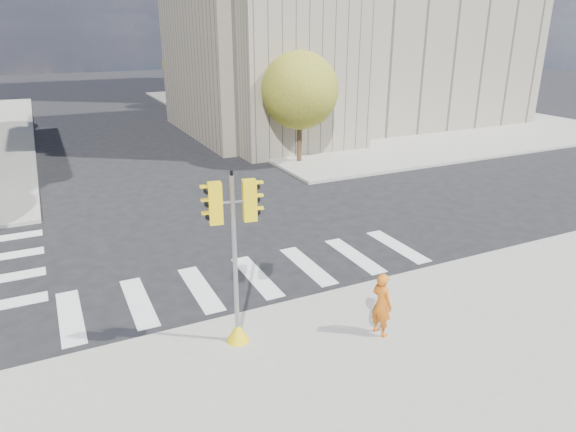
# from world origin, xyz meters

# --- Properties ---
(ground) EXTENTS (160.00, 160.00, 0.00)m
(ground) POSITION_xyz_m (0.00, 0.00, 0.00)
(ground) COLOR black
(ground) RESTS_ON ground
(sidewalk_far_right) EXTENTS (28.00, 40.00, 0.15)m
(sidewalk_far_right) POSITION_xyz_m (20.00, 26.00, 0.07)
(sidewalk_far_right) COLOR gray
(sidewalk_far_right) RESTS_ON ground
(civic_building) EXTENTS (26.00, 16.00, 19.39)m
(civic_building) POSITION_xyz_m (15.59, 19.12, 7.26)
(civic_building) COLOR gray
(civic_building) RESTS_ON ground
(tree_re_near) EXTENTS (4.20, 4.20, 6.16)m
(tree_re_near) POSITION_xyz_m (7.50, 10.00, 4.05)
(tree_re_near) COLOR #382616
(tree_re_near) RESTS_ON ground
(tree_re_mid) EXTENTS (4.60, 4.60, 6.66)m
(tree_re_mid) POSITION_xyz_m (7.50, 22.00, 4.35)
(tree_re_mid) COLOR #382616
(tree_re_mid) RESTS_ON ground
(tree_re_far) EXTENTS (4.00, 4.00, 5.88)m
(tree_re_far) POSITION_xyz_m (7.50, 34.00, 3.87)
(tree_re_far) COLOR #382616
(tree_re_far) RESTS_ON ground
(lamp_near) EXTENTS (0.35, 0.18, 8.11)m
(lamp_near) POSITION_xyz_m (8.00, 14.00, 4.58)
(lamp_near) COLOR black
(lamp_near) RESTS_ON sidewalk_far_right
(lamp_far) EXTENTS (0.35, 0.18, 8.11)m
(lamp_far) POSITION_xyz_m (8.00, 28.00, 4.58)
(lamp_far) COLOR black
(lamp_far) RESTS_ON sidewalk_far_right
(traffic_signal) EXTENTS (1.08, 0.56, 4.28)m
(traffic_signal) POSITION_xyz_m (-1.90, -5.20, 1.95)
(traffic_signal) COLOR #E1BC0B
(traffic_signal) RESTS_ON sidewalk_near
(photographer) EXTENTS (0.51, 0.67, 1.65)m
(photographer) POSITION_xyz_m (1.39, -6.44, 0.97)
(photographer) COLOR #CC5F13
(photographer) RESTS_ON sidewalk_near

